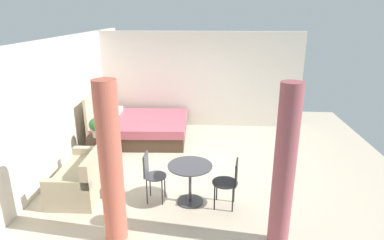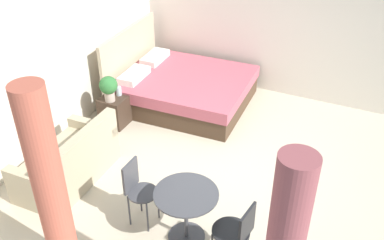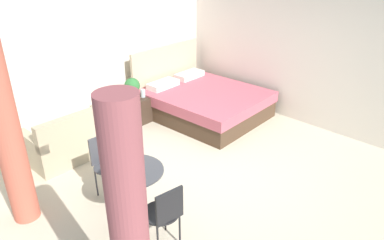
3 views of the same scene
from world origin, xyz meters
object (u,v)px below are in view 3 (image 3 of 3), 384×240
Objects in this scene: nightstand at (138,110)px; potted_plant at (132,87)px; vase at (143,93)px; balcony_table at (134,184)px; bed at (203,101)px; cafe_chair_near_couch at (165,212)px; cafe_chair_near_window at (104,161)px; couch at (75,139)px.

potted_plant reaches higher than nightstand.
balcony_table is (-1.89, -2.17, -0.09)m from vase.
bed is 3.11× the size of balcony_table.
vase is at bearing -7.43° from potted_plant.
bed is 3.73m from cafe_chair_near_couch.
balcony_table is 0.86× the size of cafe_chair_near_window.
couch is 1.33m from cafe_chair_near_window.
couch is 3.46× the size of potted_plant.
vase is 2.88m from balcony_table.
balcony_table reaches higher than vase.
bed reaches higher than nightstand.
potted_plant is 2.27m from cafe_chair_near_window.
potted_plant is at bearing 151.39° from bed.
cafe_chair_near_couch is at bearing -94.43° from cafe_chair_near_window.
vase is (1.63, 0.22, 0.29)m from couch.
couch is at bearing 170.81° from bed.
balcony_table is (-1.77, -2.21, 0.24)m from nightstand.
vase is at bearing 48.93° from balcony_table.
potted_plant reaches higher than vase.
nightstand is 0.35m from vase.
cafe_chair_near_window reaches higher than cafe_chair_near_couch.
bed is 4.66× the size of nightstand.
cafe_chair_near_couch is (-0.10, -1.34, -0.03)m from cafe_chair_near_window.
bed is 1.24m from vase.
couch is at bearing 79.08° from cafe_chair_near_window.
cafe_chair_near_window is at bearing -137.33° from potted_plant.
bed is 1.33m from nightstand.
vase is at bearing 38.61° from cafe_chair_near_window.
nightstand is 2.84m from balcony_table.
vase reaches higher than nightstand.
vase is 3.47m from cafe_chair_near_couch.
balcony_table reaches higher than nightstand.
potted_plant is 0.51× the size of cafe_chair_near_couch.
potted_plant is 2.78m from balcony_table.
vase is 0.20× the size of balcony_table.
cafe_chair_near_couch is (-0.09, -0.67, 0.02)m from balcony_table.
cafe_chair_near_couch is at bearing -124.87° from vase.
bed reaches higher than potted_plant.
balcony_table is at bearing -152.44° from bed.
cafe_chair_near_window reaches higher than couch.
nightstand is at bearing 9.69° from couch.
balcony_table is 0.68m from cafe_chair_near_couch.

